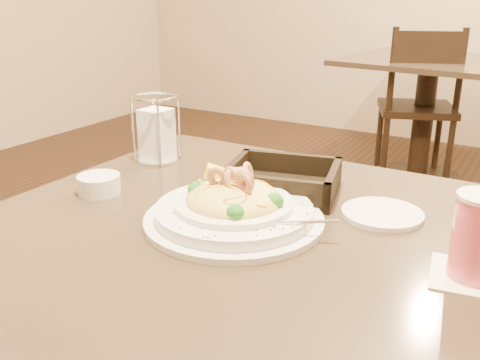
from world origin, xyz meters
The scene contains 9 objects.
main_table centered at (0.00, 0.00, 0.51)m, with size 0.90×0.90×0.74m.
background_table centered at (-0.22, 2.56, 0.51)m, with size 1.00×1.00×0.74m.
dining_chair_far centered at (-0.24, 2.46, 0.50)m, with size 0.54×0.54×0.93m.
pasta_bowl centered at (-0.01, 0.02, 0.77)m, with size 0.35×0.32×0.10m.
drink_glass centered at (0.38, 0.03, 0.80)m, with size 0.13×0.13×0.13m.
bread_basket centered at (0.00, 0.19, 0.76)m, with size 0.25×0.22×0.06m.
napkin_caddy centered at (-0.35, 0.23, 0.81)m, with size 0.10×0.10×0.16m.
side_plate centered at (0.21, 0.18, 0.74)m, with size 0.15×0.15×0.01m, color white.
butter_ramekin centered at (-0.32, 0.00, 0.76)m, with size 0.09×0.09×0.04m, color white.
Camera 1 is at (0.44, -0.72, 1.13)m, focal length 40.00 mm.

